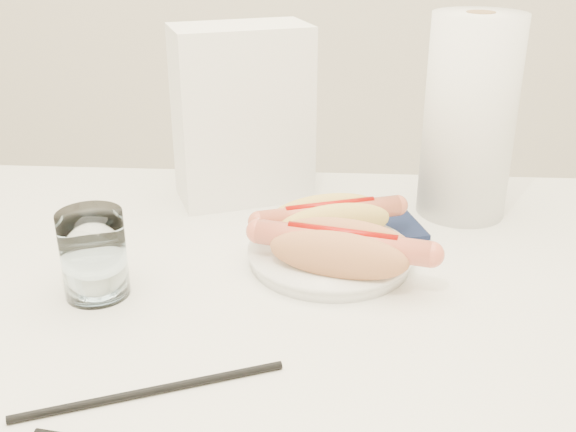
# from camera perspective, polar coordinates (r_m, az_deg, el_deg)

# --- Properties ---
(table) EXTENTS (1.20, 0.80, 0.75)m
(table) POSITION_cam_1_polar(r_m,az_deg,el_deg) (0.81, -3.83, -10.24)
(table) COLOR silver
(table) RESTS_ON ground
(plate) EXTENTS (0.20, 0.20, 0.02)m
(plate) POSITION_cam_1_polar(r_m,az_deg,el_deg) (0.84, 3.49, -3.39)
(plate) COLOR white
(plate) RESTS_ON table
(hotdog_left) EXTENTS (0.18, 0.12, 0.05)m
(hotdog_left) POSITION_cam_1_polar(r_m,az_deg,el_deg) (0.87, 3.48, -0.25)
(hotdog_left) COLOR #DDBA58
(hotdog_left) RESTS_ON plate
(hotdog_right) EXTENTS (0.20, 0.11, 0.05)m
(hotdog_right) POSITION_cam_1_polar(r_m,az_deg,el_deg) (0.79, 4.45, -2.75)
(hotdog_right) COLOR #C87E4E
(hotdog_right) RESTS_ON plate
(water_glass) EXTENTS (0.07, 0.07, 0.10)m
(water_glass) POSITION_cam_1_polar(r_m,az_deg,el_deg) (0.79, -15.80, -3.08)
(water_glass) COLOR white
(water_glass) RESTS_ON table
(chopstick_near) EXTENTS (0.23, 0.10, 0.01)m
(chopstick_near) POSITION_cam_1_polar(r_m,az_deg,el_deg) (0.64, -11.22, -14.02)
(chopstick_near) COLOR black
(chopstick_near) RESTS_ON table
(napkin_box) EXTENTS (0.21, 0.17, 0.25)m
(napkin_box) POSITION_cam_1_polar(r_m,az_deg,el_deg) (1.00, -3.81, 8.38)
(napkin_box) COLOR white
(napkin_box) RESTS_ON table
(navy_napkin) EXTENTS (0.16, 0.16, 0.01)m
(navy_napkin) POSITION_cam_1_polar(r_m,az_deg,el_deg) (0.95, 6.59, -0.49)
(navy_napkin) COLOR #111936
(navy_napkin) RESTS_ON table
(paper_towel_roll) EXTENTS (0.14, 0.14, 0.28)m
(paper_towel_roll) POSITION_cam_1_polar(r_m,az_deg,el_deg) (0.97, 14.79, 7.87)
(paper_towel_roll) COLOR white
(paper_towel_roll) RESTS_ON table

